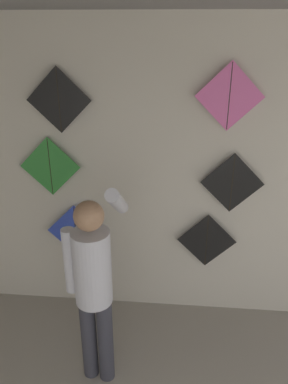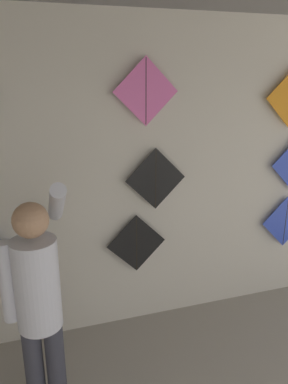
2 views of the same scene
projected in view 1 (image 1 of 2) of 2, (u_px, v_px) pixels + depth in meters
back_panel at (216, 182)px, 3.37m from camera, size 5.99×0.06×2.80m
shopkeeper at (94, 279)px, 2.77m from camera, size 0.43×0.57×1.72m
kite_0 at (76, 231)px, 3.61m from camera, size 0.55×0.01×0.55m
kite_1 at (207, 241)px, 3.52m from camera, size 0.55×0.01×0.55m
kite_3 at (50, 167)px, 3.36m from camera, size 0.55×0.01×0.55m
kite_4 at (232, 183)px, 3.26m from camera, size 0.55×0.01×0.55m
kite_6 at (59, 100)px, 3.10m from camera, size 0.55×0.01×0.55m
kite_7 at (230, 97)px, 2.97m from camera, size 0.55×0.01×0.55m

